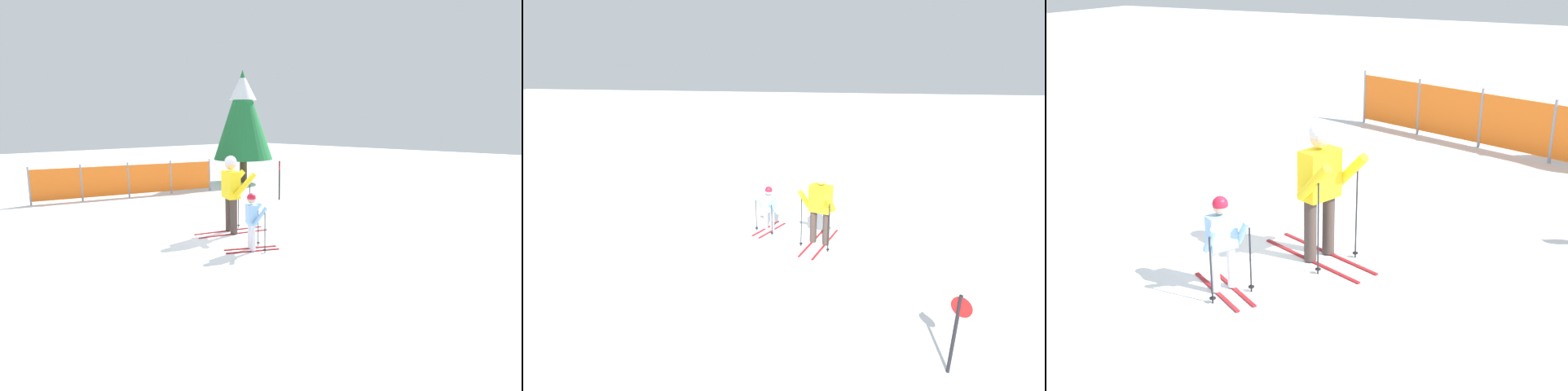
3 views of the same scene
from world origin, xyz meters
TOP-DOWN VIEW (x-y plane):
  - ground_plane at (0.00, 0.00)m, footprint 60.00×60.00m
  - skier_adult at (0.23, 0.07)m, footprint 1.64×0.92m
  - skier_child at (-0.34, -1.15)m, footprint 1.02×0.72m
  - trail_marker at (3.88, 1.97)m, footprint 0.20×0.22m

SIDE VIEW (x-z plane):
  - ground_plane at x=0.00m, z-range 0.00..0.00m
  - skier_child at x=-0.34m, z-range 0.09..1.20m
  - trail_marker at x=3.88m, z-range 0.15..1.39m
  - skier_adult at x=0.23m, z-range 0.16..1.87m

